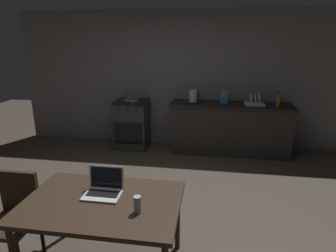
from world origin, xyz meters
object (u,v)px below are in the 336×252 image
stove_oven (132,124)px  electric_kettle (193,96)px  bottle (278,100)px  frying_pan (131,100)px  cereal_box (224,97)px  drinking_glass (137,204)px  laptop (104,189)px  dining_table (102,207)px  chair (15,214)px  dish_rack (255,102)px

stove_oven → electric_kettle: (1.16, 0.00, 0.58)m
stove_oven → bottle: 2.69m
stove_oven → frying_pan: frying_pan is taller
cereal_box → bottle: bearing=-4.4°
bottle → cereal_box: bearing=175.6°
electric_kettle → drinking_glass: electric_kettle is taller
laptop → drinking_glass: (0.37, -0.23, 0.02)m
drinking_glass → electric_kettle: bearing=86.2°
laptop → cereal_box: (1.13, 3.00, 0.27)m
dining_table → bottle: bearing=56.3°
electric_kettle → cereal_box: size_ratio=1.04×
chair → electric_kettle: electric_kettle is taller
drinking_glass → bottle: bearing=61.9°
dish_rack → bottle: bearing=-7.4°
drinking_glass → chair: bearing=174.2°
chair → frying_pan: 3.10m
electric_kettle → frying_pan: 1.16m
bottle → cereal_box: size_ratio=1.03×
bottle → drinking_glass: bottle is taller
laptop → cereal_box: 3.22m
bottle → frying_pan: bearing=179.5°
frying_pan → cereal_box: cereal_box is taller
cereal_box → stove_oven: bearing=-179.2°
stove_oven → cereal_box: 1.81m
electric_kettle → frying_pan: size_ratio=0.57×
bottle → electric_kettle: bearing=178.1°
chair → frying_pan: size_ratio=2.00×
bottle → dining_table: bearing=-123.7°
bottle → frying_pan: 2.63m
stove_oven → chair: 3.09m
laptop → bottle: bottle is taller
drinking_glass → frying_pan: bearing=106.5°
chair → electric_kettle: 3.43m
stove_oven → dish_rack: (2.24, 0.00, 0.51)m
electric_kettle → laptop: bearing=-101.0°
chair → dish_rack: (2.49, 3.09, 0.46)m
dining_table → laptop: (-0.02, 0.11, 0.11)m
stove_oven → electric_kettle: size_ratio=3.66×
electric_kettle → cereal_box: (0.55, 0.02, 0.00)m
chair → bottle: bearing=52.0°
chair → frying_pan: frying_pan is taller
electric_kettle → drinking_glass: 3.22m
cereal_box → dish_rack: size_ratio=0.71×
chair → drinking_glass: 1.24m
stove_oven → electric_kettle: bearing=0.1°
laptop → frying_pan: 3.01m
electric_kettle → dish_rack: (1.09, -0.00, -0.07)m
frying_pan → dish_rack: 2.24m
dining_table → drinking_glass: bearing=-19.0°
dining_table → chair: size_ratio=1.52×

